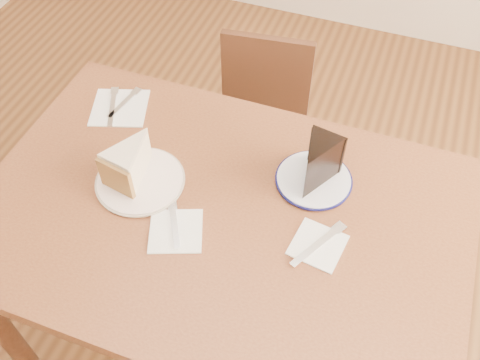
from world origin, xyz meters
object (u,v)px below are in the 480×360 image
chocolate_cake (315,167)px  carrot_cake (134,160)px  table (221,235)px  chair_far (258,134)px  plate_navy (314,180)px  plate_cream (140,181)px

chocolate_cake → carrot_cake: bearing=25.9°
table → chair_far: size_ratio=1.59×
chair_far → plate_navy: (0.28, -0.42, 0.34)m
chair_far → plate_navy: size_ratio=4.03×
chair_far → table: bearing=91.9°
chair_far → carrot_cake: (-0.15, -0.55, 0.39)m
carrot_cake → plate_cream: bearing=-35.2°
carrot_cake → table: bearing=1.8°
plate_cream → carrot_cake: bearing=134.2°
plate_navy → chocolate_cake: (0.00, -0.01, 0.06)m
plate_navy → table: bearing=-137.6°
carrot_cake → chocolate_cake: 0.45m
carrot_cake → chocolate_cake: size_ratio=1.08×
chair_far → plate_navy: 0.61m
table → carrot_cake: size_ratio=8.99×
table → chocolate_cake: bearing=40.2°
chair_far → carrot_cake: bearing=67.7°
carrot_cake → chair_far: bearing=85.6°
table → plate_navy: 0.28m
plate_navy → chocolate_cake: 0.06m
chair_far → carrot_cake: size_ratio=5.66×
plate_navy → plate_cream: bearing=-159.2°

